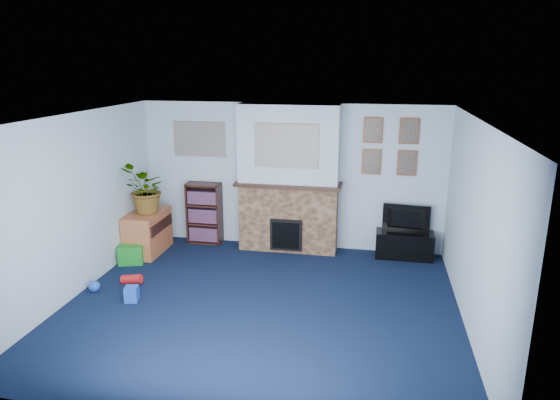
% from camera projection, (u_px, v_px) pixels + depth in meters
% --- Properties ---
extents(floor, '(5.00, 4.50, 0.01)m').
position_uv_depth(floor, '(261.00, 305.00, 6.43)').
color(floor, '#0D1732').
rests_on(floor, ground).
extents(ceiling, '(5.00, 4.50, 0.01)m').
position_uv_depth(ceiling, '(259.00, 118.00, 5.79)').
color(ceiling, white).
rests_on(ceiling, wall_back).
extents(wall_back, '(5.00, 0.04, 2.40)m').
position_uv_depth(wall_back, '(291.00, 176.00, 8.24)').
color(wall_back, silver).
rests_on(wall_back, ground).
extents(wall_front, '(5.00, 0.04, 2.40)m').
position_uv_depth(wall_front, '(196.00, 300.00, 3.98)').
color(wall_front, silver).
rests_on(wall_front, ground).
extents(wall_left, '(0.04, 4.50, 2.40)m').
position_uv_depth(wall_left, '(75.00, 206.00, 6.56)').
color(wall_left, silver).
rests_on(wall_left, ground).
extents(wall_right, '(0.04, 4.50, 2.40)m').
position_uv_depth(wall_right, '(474.00, 229.00, 5.66)').
color(wall_right, silver).
rests_on(wall_right, ground).
extents(chimney_breast, '(1.72, 0.50, 2.40)m').
position_uv_depth(chimney_breast, '(289.00, 180.00, 8.05)').
color(chimney_breast, brown).
rests_on(chimney_breast, ground).
extents(collage_main, '(1.00, 0.03, 0.68)m').
position_uv_depth(collage_main, '(286.00, 146.00, 7.69)').
color(collage_main, gray).
rests_on(collage_main, chimney_breast).
extents(collage_left, '(0.90, 0.03, 0.58)m').
position_uv_depth(collage_left, '(200.00, 139.00, 8.35)').
color(collage_left, gray).
rests_on(collage_left, wall_back).
extents(portrait_tl, '(0.30, 0.03, 0.40)m').
position_uv_depth(portrait_tl, '(373.00, 130.00, 7.77)').
color(portrait_tl, brown).
rests_on(portrait_tl, wall_back).
extents(portrait_tr, '(0.30, 0.03, 0.40)m').
position_uv_depth(portrait_tr, '(409.00, 131.00, 7.67)').
color(portrait_tr, brown).
rests_on(portrait_tr, wall_back).
extents(portrait_bl, '(0.30, 0.03, 0.40)m').
position_uv_depth(portrait_bl, '(371.00, 162.00, 7.90)').
color(portrait_bl, brown).
rests_on(portrait_bl, wall_back).
extents(portrait_br, '(0.30, 0.03, 0.40)m').
position_uv_depth(portrait_br, '(407.00, 163.00, 7.80)').
color(portrait_br, brown).
rests_on(portrait_br, wall_back).
extents(tv_stand, '(0.90, 0.38, 0.42)m').
position_uv_depth(tv_stand, '(404.00, 244.00, 7.95)').
color(tv_stand, black).
rests_on(tv_stand, ground).
extents(television, '(0.75, 0.17, 0.43)m').
position_uv_depth(television, '(406.00, 219.00, 7.86)').
color(television, black).
rests_on(television, tv_stand).
extents(bookshelf, '(0.58, 0.28, 1.05)m').
position_uv_depth(bookshelf, '(205.00, 214.00, 8.56)').
color(bookshelf, black).
rests_on(bookshelf, ground).
extents(sideboard, '(0.49, 0.88, 0.68)m').
position_uv_depth(sideboard, '(148.00, 232.00, 8.15)').
color(sideboard, '#B16039').
rests_on(sideboard, ground).
extents(potted_plant, '(0.63, 0.72, 0.79)m').
position_uv_depth(potted_plant, '(146.00, 189.00, 7.90)').
color(potted_plant, '#26661E').
rests_on(potted_plant, sideboard).
extents(mantel_clock, '(0.11, 0.06, 0.15)m').
position_uv_depth(mantel_clock, '(282.00, 178.00, 8.01)').
color(mantel_clock, gold).
rests_on(mantel_clock, chimney_breast).
extents(mantel_candle, '(0.05, 0.05, 0.17)m').
position_uv_depth(mantel_candle, '(305.00, 179.00, 7.94)').
color(mantel_candle, '#B2BFC6').
rests_on(mantel_candle, chimney_breast).
extents(mantel_teddy, '(0.13, 0.13, 0.13)m').
position_uv_depth(mantel_teddy, '(258.00, 178.00, 8.09)').
color(mantel_teddy, gray).
rests_on(mantel_teddy, chimney_breast).
extents(mantel_can, '(0.05, 0.05, 0.11)m').
position_uv_depth(mantel_can, '(328.00, 181.00, 7.88)').
color(mantel_can, blue).
rests_on(mantel_can, chimney_breast).
extents(green_crate, '(0.44, 0.39, 0.29)m').
position_uv_depth(green_crate, '(131.00, 254.00, 7.76)').
color(green_crate, '#198C26').
rests_on(green_crate, ground).
extents(toy_ball, '(0.16, 0.16, 0.16)m').
position_uv_depth(toy_ball, '(94.00, 285.00, 6.79)').
color(toy_ball, blue).
rests_on(toy_ball, ground).
extents(toy_block, '(0.20, 0.20, 0.20)m').
position_uv_depth(toy_block, '(132.00, 293.00, 6.52)').
color(toy_block, blue).
rests_on(toy_block, ground).
extents(toy_tube, '(0.30, 0.13, 0.17)m').
position_uv_depth(toy_tube, '(132.00, 279.00, 7.03)').
color(toy_tube, red).
rests_on(toy_tube, ground).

